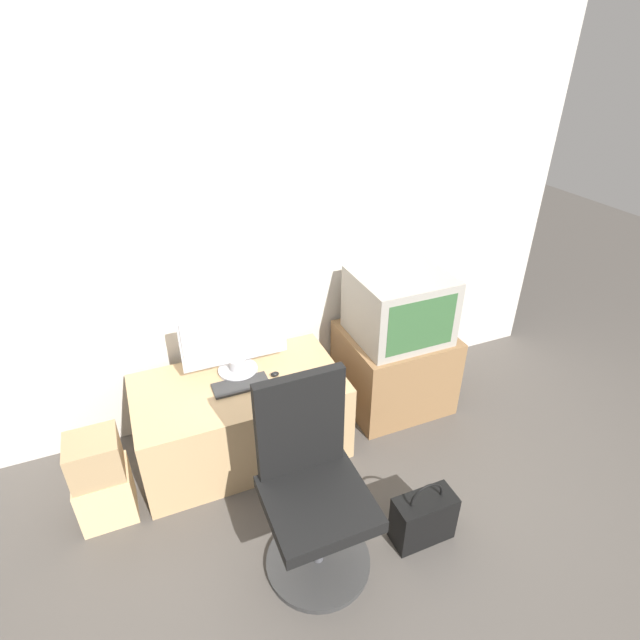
% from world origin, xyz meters
% --- Properties ---
extents(ground_plane, '(12.00, 12.00, 0.00)m').
position_xyz_m(ground_plane, '(0.00, 0.00, 0.00)').
color(ground_plane, '#4C4742').
extents(wall_back, '(4.40, 0.05, 2.60)m').
position_xyz_m(wall_back, '(0.00, 1.32, 1.30)').
color(wall_back, beige).
rests_on(wall_back, ground_plane).
extents(desk, '(1.20, 0.67, 0.51)m').
position_xyz_m(desk, '(-0.26, 0.90, 0.26)').
color(desk, tan).
rests_on(desk, ground_plane).
extents(side_stand, '(0.67, 0.62, 0.56)m').
position_xyz_m(side_stand, '(0.83, 0.96, 0.28)').
color(side_stand, olive).
rests_on(side_stand, ground_plane).
extents(main_monitor, '(0.62, 0.23, 0.41)m').
position_xyz_m(main_monitor, '(-0.23, 1.01, 0.71)').
color(main_monitor, '#B2B2B7').
rests_on(main_monitor, desk).
extents(keyboard, '(0.32, 0.14, 0.01)m').
position_xyz_m(keyboard, '(-0.25, 0.87, 0.52)').
color(keyboard, '#2D2D2D').
rests_on(keyboard, desk).
extents(mouse, '(0.05, 0.03, 0.03)m').
position_xyz_m(mouse, '(-0.04, 0.88, 0.53)').
color(mouse, black).
rests_on(mouse, desk).
extents(crt_tv, '(0.56, 0.52, 0.43)m').
position_xyz_m(crt_tv, '(0.82, 0.94, 0.77)').
color(crt_tv, gray).
rests_on(crt_tv, side_stand).
extents(office_chair, '(0.51, 0.51, 1.01)m').
position_xyz_m(office_chair, '(-0.13, 0.07, 0.43)').
color(office_chair, '#333333').
rests_on(office_chair, ground_plane).
extents(cardboard_box_lower, '(0.28, 0.25, 0.30)m').
position_xyz_m(cardboard_box_lower, '(-1.06, 0.71, 0.15)').
color(cardboard_box_lower, '#D1B27F').
rests_on(cardboard_box_lower, ground_plane).
extents(cardboard_box_upper, '(0.25, 0.23, 0.23)m').
position_xyz_m(cardboard_box_upper, '(-1.06, 0.71, 0.42)').
color(cardboard_box_upper, '#A3845B').
rests_on(cardboard_box_upper, cardboard_box_lower).
extents(handbag, '(0.32, 0.15, 0.38)m').
position_xyz_m(handbag, '(0.42, -0.07, 0.14)').
color(handbag, black).
rests_on(handbag, ground_plane).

